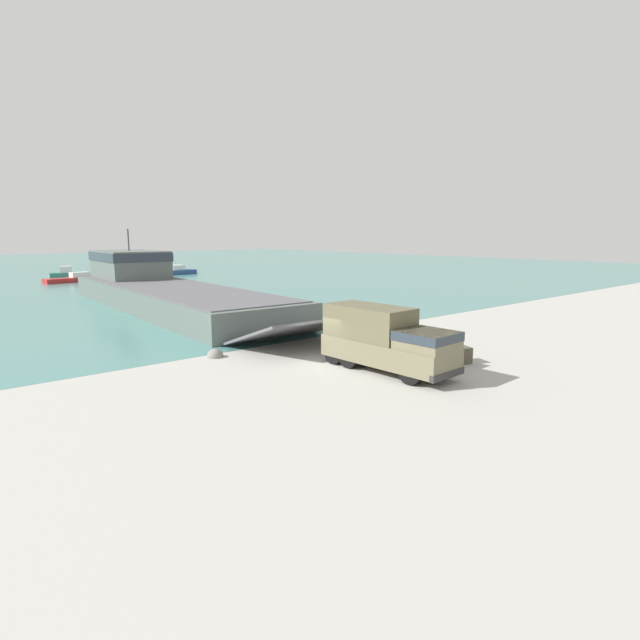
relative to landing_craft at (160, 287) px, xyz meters
The scene contains 11 objects.
ground_plane 27.58m from the landing_craft, 94.14° to the right, with size 240.00×240.00×0.00m, color #A8A59E.
water_surface 68.12m from the landing_craft, 91.67° to the left, with size 240.00×180.00×0.01m, color #477F7A.
landing_craft is the anchor object (origin of this frame).
military_truck 30.73m from the landing_craft, 91.32° to the right, with size 2.76×7.50×3.24m.
soldier_on_ramp 29.08m from the landing_craft, 85.25° to the right, with size 0.37×0.49×1.75m.
moored_boat_a 31.99m from the landing_craft, 89.51° to the left, with size 8.91×3.40×1.42m.
moored_boat_b 39.51m from the landing_craft, 88.55° to the left, with size 5.78×3.77×1.95m.
moored_boat_c 39.74m from the landing_craft, 64.39° to the left, with size 7.86×3.43×1.65m.
cargo_crate 32.47m from the landing_craft, 83.51° to the right, with size 0.88×1.06×0.88m, color #4C4738.
shoreline_rock_a 22.15m from the landing_craft, 76.18° to the right, with size 0.93×0.93×0.93m, color #66605B.
shoreline_rock_b 23.44m from the landing_craft, 105.07° to the right, with size 0.96×0.96×0.96m, color gray.
Camera 1 is at (-17.23, -20.25, 6.91)m, focal length 28.00 mm.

